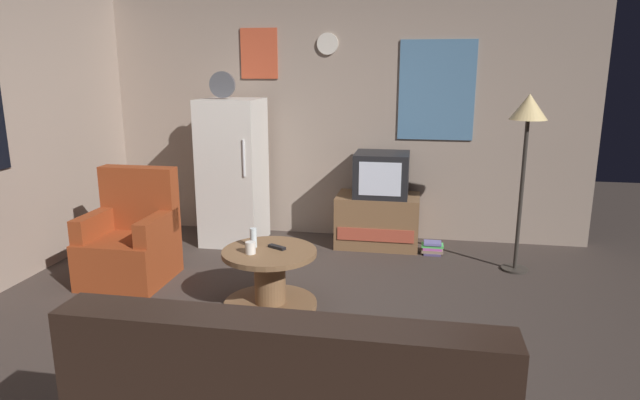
# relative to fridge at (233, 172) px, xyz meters

# --- Properties ---
(ground_plane) EXTENTS (12.00, 12.00, 0.00)m
(ground_plane) POSITION_rel_fridge_xyz_m (1.04, -1.95, -0.75)
(ground_plane) COLOR #3D332D
(wall_with_art) EXTENTS (5.20, 0.12, 2.61)m
(wall_with_art) POSITION_rel_fridge_xyz_m (1.05, 0.50, 0.55)
(wall_with_art) COLOR gray
(wall_with_art) RESTS_ON ground_plane
(fridge) EXTENTS (0.60, 0.62, 1.77)m
(fridge) POSITION_rel_fridge_xyz_m (0.00, 0.00, 0.00)
(fridge) COLOR silver
(fridge) RESTS_ON ground_plane
(tv_stand) EXTENTS (0.84, 0.53, 0.53)m
(tv_stand) POSITION_rel_fridge_xyz_m (1.50, 0.14, -0.49)
(tv_stand) COLOR brown
(tv_stand) RESTS_ON ground_plane
(crt_tv) EXTENTS (0.54, 0.51, 0.44)m
(crt_tv) POSITION_rel_fridge_xyz_m (1.53, 0.14, -0.00)
(crt_tv) COLOR black
(crt_tv) RESTS_ON tv_stand
(standing_lamp) EXTENTS (0.32, 0.32, 1.59)m
(standing_lamp) POSITION_rel_fridge_xyz_m (2.80, -0.37, 0.60)
(standing_lamp) COLOR #332D28
(standing_lamp) RESTS_ON ground_plane
(coffee_table) EXTENTS (0.72, 0.72, 0.46)m
(coffee_table) POSITION_rel_fridge_xyz_m (0.81, -1.53, -0.52)
(coffee_table) COLOR brown
(coffee_table) RESTS_ON ground_plane
(wine_glass) EXTENTS (0.05, 0.05, 0.15)m
(wine_glass) POSITION_rel_fridge_xyz_m (0.67, -1.48, -0.22)
(wine_glass) COLOR silver
(wine_glass) RESTS_ON coffee_table
(mug_ceramic_white) EXTENTS (0.08, 0.08, 0.09)m
(mug_ceramic_white) POSITION_rel_fridge_xyz_m (0.69, -1.63, -0.25)
(mug_ceramic_white) COLOR silver
(mug_ceramic_white) RESTS_ON coffee_table
(remote_control) EXTENTS (0.15, 0.11, 0.02)m
(remote_control) POSITION_rel_fridge_xyz_m (0.85, -1.49, -0.28)
(remote_control) COLOR black
(remote_control) RESTS_ON coffee_table
(armchair) EXTENTS (0.68, 0.68, 0.96)m
(armchair) POSITION_rel_fridge_xyz_m (-0.53, -1.18, -0.42)
(armchair) COLOR maroon
(armchair) RESTS_ON ground_plane
(book_stack) EXTENTS (0.21, 0.16, 0.13)m
(book_stack) POSITION_rel_fridge_xyz_m (2.06, -0.05, -0.69)
(book_stack) COLOR #504471
(book_stack) RESTS_ON ground_plane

